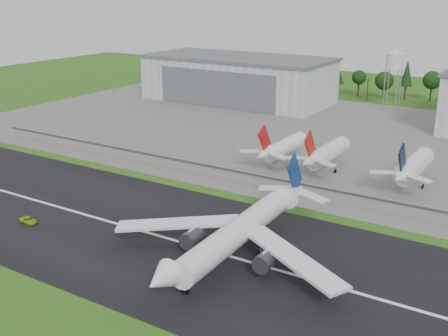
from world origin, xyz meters
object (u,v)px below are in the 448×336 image
Objects in this scene: parked_jet_navy at (411,168)px; parked_jet_red_b at (324,154)px; parked_jet_red_a at (281,148)px; ground_vehicle at (28,220)px; main_airliner at (235,239)px.

parked_jet_red_b is at bearing -179.96° from parked_jet_navy.
parked_jet_navy is (42.98, 0.06, 0.41)m from parked_jet_red_a.
parked_jet_navy reaches higher than ground_vehicle.
ground_vehicle is at bearing -112.16° from parked_jet_red_a.
parked_jet_navy is (74.79, 78.14, 5.54)m from ground_vehicle.
parked_jet_red_a reaches higher than ground_vehicle.
main_airliner is 1.89× the size of parked_jet_red_a.
main_airliner reaches higher than ground_vehicle.
ground_vehicle is 84.46m from parked_jet_red_a.
ground_vehicle is 0.17× the size of parked_jet_red_b.
parked_jet_red_a is (31.80, 78.07, 5.13)m from ground_vehicle.
parked_jet_navy is at bearing 0.09° from parked_jet_red_a.
main_airliner is 1.89× the size of parked_jet_navy.
parked_jet_red_b is at bearing -25.01° from ground_vehicle.
ground_vehicle is 91.49m from parked_jet_red_b.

